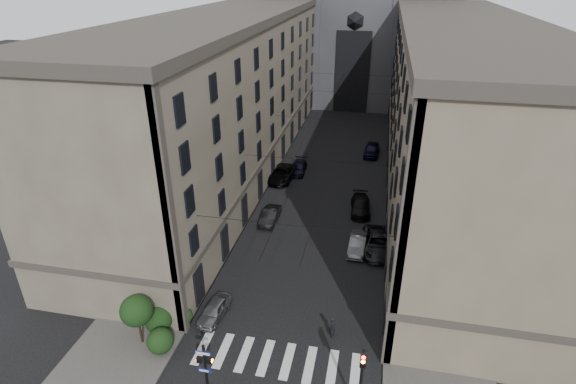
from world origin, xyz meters
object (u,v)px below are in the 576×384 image
Objects in this scene: car_left_midfar at (282,174)px; pedestrian at (333,327)px; car_left_far at (298,167)px; car_left_near at (214,310)px; gothic_tower at (360,2)px; traffic_light_right at (362,375)px; car_right_far at (372,150)px; car_right_midnear at (378,243)px; car_left_midnear at (270,216)px; car_right_near at (358,244)px; car_right_midfar at (360,206)px; pedestrian_signal_left at (205,367)px.

car_left_midfar is 26.59m from pedestrian.
car_left_far is 2.56× the size of pedestrian.
car_left_midfar is at bearing 97.77° from car_left_near.
gothic_tower reaches higher than traffic_light_right.
car_left_far reaches higher than car_left_near.
gothic_tower reaches higher than car_right_far.
car_right_midnear is 23.83m from car_right_far.
car_right_near is (9.14, -3.40, 0.00)m from car_left_midnear.
car_right_far is at bearing 91.84° from car_right_near.
car_right_near is at bearing 93.98° from traffic_light_right.
car_left_near is 16.39m from car_right_midnear.
car_left_far is at bearing 66.61° from car_left_midfar.
car_left_midnear is 0.73× the size of car_left_midfar.
pedestrian reaches higher than car_right_near.
car_right_far is (0.53, 16.65, 0.11)m from car_right_midfar.
gothic_tower is 55.29m from car_left_midnear.
car_left_midnear is 12.96m from car_left_far.
pedestrian is (8.15, -14.77, 0.19)m from car_left_midnear.
traffic_light_right reaches higher than pedestrian.
traffic_light_right is at bearing 2.64° from pedestrian_signal_left.
car_left_near is at bearing -94.69° from gothic_tower.
pedestrian is at bearing 42.45° from pedestrian_signal_left.
gothic_tower is at bearing 87.26° from pedestrian_signal_left.
car_left_midnear is (-10.34, 20.68, -2.60)m from traffic_light_right.
traffic_light_right is at bearing -85.37° from car_right_far.
car_left_midnear is 1.00× the size of car_right_near.
pedestrian_signal_left is 0.81× the size of car_right_midfar.
pedestrian_signal_left is 0.70× the size of car_left_midfar.
car_right_near is 0.73× the size of car_right_midnear.
car_right_near is 7.49m from car_right_midfar.
car_right_far is (8.24, 41.84, -1.50)m from pedestrian_signal_left.
car_left_midnear is 16.87m from pedestrian.
car_right_near is (7.91, 17.70, -1.63)m from pedestrian_signal_left.
car_left_midnear is 11.36m from car_right_midnear.
traffic_light_right reaches higher than car_right_midfar.
gothic_tower reaches higher than car_left_midnear.
car_left_midnear is 2.38× the size of pedestrian.
gothic_tower is 45.81m from car_left_midfar.
car_left_midnear is 0.93× the size of car_left_far.
car_left_midfar is 1.19× the size of car_right_far.
car_left_midfar is 3.14m from car_left_far.
car_right_midfar is at bearing 72.97° from pedestrian_signal_left.
car_right_midfar is 2.81× the size of pedestrian.
car_left_midnear reaches higher than car_left_far.
pedestrian reaches higher than car_left_midnear.
car_left_far is at bearing 106.25° from traffic_light_right.
car_right_midnear reaches higher than car_left_far.
gothic_tower is at bearing -4.06° from pedestrian.
car_right_near reaches higher than car_left_near.
car_left_midnear is at bearing 21.93° from pedestrian.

